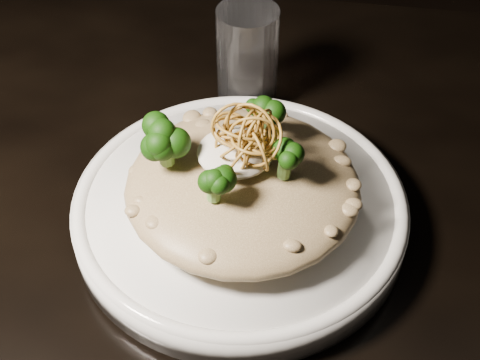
% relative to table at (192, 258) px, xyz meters
% --- Properties ---
extents(table, '(1.10, 0.80, 0.75)m').
position_rel_table_xyz_m(table, '(0.00, 0.00, 0.00)').
color(table, black).
rests_on(table, ground).
extents(plate, '(0.30, 0.30, 0.03)m').
position_rel_table_xyz_m(plate, '(0.05, -0.02, 0.10)').
color(plate, white).
rests_on(plate, table).
extents(risotto, '(0.20, 0.20, 0.04)m').
position_rel_table_xyz_m(risotto, '(0.06, -0.02, 0.14)').
color(risotto, brown).
rests_on(risotto, plate).
extents(broccoli, '(0.13, 0.13, 0.05)m').
position_rel_table_xyz_m(broccoli, '(0.05, -0.02, 0.18)').
color(broccoli, black).
rests_on(broccoli, risotto).
extents(cheese, '(0.06, 0.06, 0.02)m').
position_rel_table_xyz_m(cheese, '(0.05, -0.01, 0.17)').
color(cheese, silver).
rests_on(cheese, risotto).
extents(shallots, '(0.06, 0.06, 0.04)m').
position_rel_table_xyz_m(shallots, '(0.06, -0.02, 0.20)').
color(shallots, '#8E5D1E').
rests_on(shallots, cheese).
extents(drinking_glass, '(0.07, 0.07, 0.11)m').
position_rel_table_xyz_m(drinking_glass, '(0.03, 0.16, 0.14)').
color(drinking_glass, white).
rests_on(drinking_glass, table).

